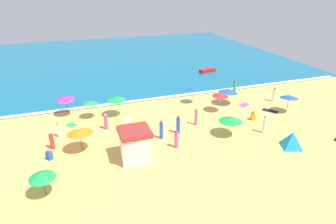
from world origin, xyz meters
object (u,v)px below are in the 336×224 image
(beach_umbrella_2, at_px, (228,91))
(beachgoer_7, at_px, (274,95))
(beachgoer_1, at_px, (49,155))
(beach_umbrella_6, at_px, (80,131))
(beach_umbrella_8, at_px, (194,88))
(beachgoer_9, at_px, (196,117))
(small_boat_0, at_px, (207,70))
(lifeguard_cabana, at_px, (135,144))
(beach_tent, at_px, (292,140))
(beachgoer_0, at_px, (161,130))
(beach_umbrella_5, at_px, (65,98))
(beach_umbrella_4, at_px, (289,97))
(beach_umbrella_7, at_px, (220,94))
(beachgoer_11, at_px, (235,87))
(beach_umbrella_1, at_px, (231,119))
(beach_umbrella_3, at_px, (42,175))
(beach_umbrella_0, at_px, (91,102))
(beachgoer_5, at_px, (106,122))
(beachgoer_4, at_px, (178,125))
(beach_umbrella_9, at_px, (116,98))
(beachgoer_6, at_px, (176,139))
(beachgoer_8, at_px, (59,130))
(beachgoer_2, at_px, (264,124))
(beachgoer_10, at_px, (52,141))
(beachgoer_3, at_px, (253,116))

(beach_umbrella_2, height_order, beachgoer_7, beach_umbrella_2)
(beachgoer_1, relative_size, beachgoer_7, 0.53)
(beach_umbrella_6, bearing_deg, beach_umbrella_8, 26.92)
(beachgoer_9, xyz_separation_m, small_boat_0, (9.36, 16.38, -0.55))
(lifeguard_cabana, xyz_separation_m, small_boat_0, (16.57, 20.46, -1.04))
(beach_tent, relative_size, beachgoer_0, 1.18)
(beach_umbrella_6, distance_m, beachgoer_9, 11.40)
(beachgoer_1, bearing_deg, beach_umbrella_2, 16.09)
(beach_umbrella_5, bearing_deg, beach_umbrella_4, -16.95)
(beach_umbrella_7, height_order, beachgoer_11, beach_umbrella_7)
(beach_umbrella_1, xyz_separation_m, beach_umbrella_6, (-13.34, 1.68, 0.24))
(beach_umbrella_3, bearing_deg, lifeguard_cabana, 19.73)
(lifeguard_cabana, xyz_separation_m, beach_umbrella_6, (-4.06, 2.68, 0.53))
(beach_umbrella_7, height_order, beachgoer_9, beach_umbrella_7)
(beach_umbrella_0, bearing_deg, beachgoer_11, 5.25)
(beach_umbrella_3, bearing_deg, small_boat_0, 44.40)
(beach_tent, height_order, beachgoer_5, beachgoer_5)
(beachgoer_7, bearing_deg, beach_umbrella_6, -169.76)
(beachgoer_4, height_order, beachgoer_9, beachgoer_4)
(beach_umbrella_9, distance_m, beachgoer_6, 9.08)
(lifeguard_cabana, distance_m, beach_umbrella_0, 9.42)
(beach_umbrella_5, bearing_deg, small_boat_0, 24.56)
(beachgoer_11, bearing_deg, beachgoer_7, -52.44)
(beach_umbrella_2, xyz_separation_m, beachgoer_8, (-18.83, -1.99, -0.91))
(beach_umbrella_6, height_order, beachgoer_7, beach_umbrella_6)
(beach_umbrella_1, relative_size, beachgoer_6, 1.43)
(beach_umbrella_0, xyz_separation_m, beachgoer_2, (15.15, -8.71, -0.95))
(beach_umbrella_4, xyz_separation_m, beachgoer_1, (-24.67, -1.40, -1.45))
(beachgoer_10, height_order, small_boat_0, beachgoer_10)
(beach_umbrella_8, distance_m, beachgoer_9, 5.84)
(beachgoer_9, bearing_deg, beachgoer_5, 166.86)
(beachgoer_5, height_order, beachgoer_6, beachgoer_6)
(beachgoer_3, bearing_deg, beachgoer_4, -178.66)
(beach_umbrella_3, distance_m, beach_tent, 20.16)
(beach_umbrella_2, bearing_deg, beachgoer_4, -148.91)
(beach_umbrella_7, relative_size, beach_tent, 1.06)
(beach_umbrella_1, xyz_separation_m, beach_umbrella_9, (-9.20, 7.76, 0.38))
(beach_umbrella_5, distance_m, beachgoer_9, 13.89)
(beach_umbrella_3, bearing_deg, beachgoer_10, 86.60)
(lifeguard_cabana, xyz_separation_m, beachgoer_1, (-6.68, 2.19, -0.96))
(beach_umbrella_0, bearing_deg, lifeguard_cabana, -74.54)
(beachgoer_4, bearing_deg, beach_umbrella_9, 129.48)
(beachgoer_0, xyz_separation_m, beachgoer_11, (12.61, 8.22, -0.03))
(beach_umbrella_8, bearing_deg, beach_umbrella_3, -143.53)
(beach_umbrella_4, bearing_deg, small_boat_0, 94.85)
(beach_tent, xyz_separation_m, beachgoer_1, (-19.98, 4.86, -0.31))
(beach_umbrella_3, relative_size, beachgoer_11, 1.21)
(beach_tent, relative_size, beachgoer_7, 1.21)
(beach_umbrella_2, bearing_deg, beachgoer_0, -151.78)
(beach_umbrella_7, xyz_separation_m, beachgoer_1, (-17.66, -3.98, -1.64))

